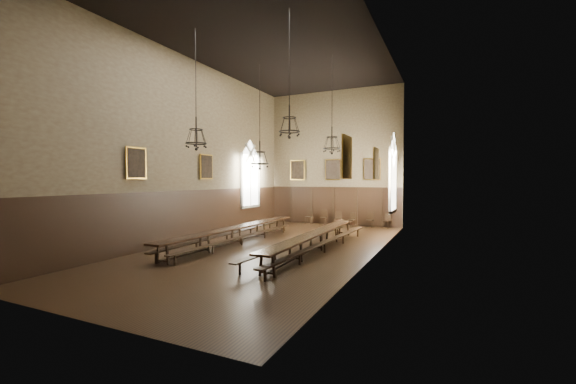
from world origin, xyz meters
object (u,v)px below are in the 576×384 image
Objects in this scene: bench_left_inner at (242,239)px; chair_7 at (387,224)px; bench_left_outer at (227,237)px; chair_3 at (324,220)px; table_right at (316,241)px; bench_right_inner at (302,243)px; bench_right_outer at (325,246)px; chair_4 at (338,221)px; chandelier_front_left at (196,136)px; chair_2 at (309,219)px; chandelier_back_left at (260,158)px; chair_6 at (370,223)px; chandelier_front_right at (289,122)px; table_left at (236,235)px; chair_5 at (352,222)px; chandelier_back_right at (332,142)px.

chair_7 is (5.11, 8.64, 0.03)m from bench_left_inner.
chair_3 is (1.91, 8.51, 0.01)m from bench_left_outer.
table_right is 1.04× the size of bench_right_inner.
chair_4 is (-2.02, 8.63, -0.01)m from bench_right_outer.
bench_right_inner is 6.26m from chandelier_front_left.
chair_2 is 2.07m from chair_4.
table_right is at bearing -27.14° from chandelier_back_left.
chair_6 is 8.60m from chandelier_back_left.
chair_3 reaches higher than bench_left_outer.
chair_6 is at bearing 89.57° from bench_right_outer.
chandelier_front_right is at bearing -89.44° from table_right.
chair_5 is (3.39, 8.37, -0.13)m from table_left.
table_right is 6.62m from chandelier_front_left.
table_left is at bearing -101.47° from chair_5.
bench_left_outer is 9.80m from chair_6.
chandelier_front_left is at bearing -91.75° from chandelier_back_left.
bench_right_inner is (3.42, -0.13, -0.12)m from table_left.
chair_4 is at bearing 77.31° from chandelier_front_left.
chair_4 is 0.94× the size of chair_7.
chandelier_front_left is (-0.15, -4.87, 0.61)m from chandelier_back_left.
chair_4 is at bearing -6.53° from chair_3.
table_right is 9.97× the size of chair_2.
chair_5 is at bearing 73.03° from chandelier_front_left.
chair_5 is at bearing -162.28° from chair_7.
table_left is 9.50m from chair_6.
chandelier_front_right is (3.53, -2.42, 4.78)m from bench_left_inner.
bench_left_outer is at bearing -107.58° from chair_7.
chandelier_back_right reaches higher than chair_5.
chandelier_front_left is at bearing -150.88° from bench_right_outer.
bench_right_outer is at bearing -3.50° from table_left.
chandelier_front_left is (-3.99, -5.13, -0.05)m from chandelier_back_right.
chandelier_front_right is at bearing -78.94° from chair_3.
table_right is at bearing -75.15° from chair_5.
chair_5 is 1.19m from chair_6.
chandelier_front_right is (2.59, -11.15, 4.75)m from chair_3.
chair_3 is at bearing 164.74° from chair_4.
bench_left_inner is at bearing -173.87° from table_right.
table_right is 8.31m from chair_5.
table_right is 8.99m from chair_2.
chandelier_front_right reaches higher than table_right.
chair_2 is 2.97m from chair_5.
chandelier_front_right is (3.61, -11.04, 4.74)m from chair_2.
bench_left_outer is (-4.48, -0.15, -0.11)m from table_right.
chair_7 is (2.22, -0.02, 0.03)m from chair_5.
chair_5 is at bearing -176.24° from chair_6.
chair_2 is at bearing 90.56° from bench_left_inner.
bench_right_outer is 5.26m from chandelier_back_right.
bench_right_outer is at bearing -71.98° from chair_5.
chandelier_front_right reaches higher than chair_5.
chair_2 is 5.19m from chair_7.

